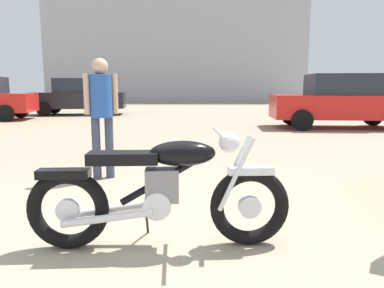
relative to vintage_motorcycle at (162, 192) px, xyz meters
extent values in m
plane|color=gray|center=(-0.17, 0.07, -0.45)|extent=(80.00, 80.00, 0.00)
torus|color=black|center=(0.70, 0.02, -0.13)|extent=(0.64, 0.13, 0.64)
cylinder|color=silver|center=(0.70, 0.02, -0.13)|extent=(0.18, 0.09, 0.18)
torus|color=black|center=(-0.74, -0.03, -0.13)|extent=(0.64, 0.13, 0.64)
cylinder|color=silver|center=(-0.74, -0.03, -0.13)|extent=(0.18, 0.09, 0.18)
cube|color=silver|center=(0.70, 0.02, 0.17)|extent=(0.36, 0.14, 0.06)
cube|color=black|center=(-0.76, -0.03, 0.16)|extent=(0.40, 0.14, 0.07)
cylinder|color=silver|center=(0.57, 0.09, 0.15)|extent=(0.29, 0.05, 0.58)
cylinder|color=silver|center=(0.58, -0.06, 0.15)|extent=(0.29, 0.05, 0.58)
sphere|color=silver|center=(0.53, 0.02, 0.40)|extent=(0.17, 0.17, 0.17)
cylinder|color=silver|center=(0.45, 0.02, 0.47)|extent=(0.05, 0.62, 0.03)
cylinder|color=black|center=(0.05, 0.00, 0.13)|extent=(0.76, 0.08, 0.47)
ellipsoid|color=black|center=(0.16, 0.01, 0.31)|extent=(0.53, 0.24, 0.20)
cube|color=black|center=(-0.30, -0.01, 0.28)|extent=(0.55, 0.22, 0.09)
cube|color=slate|center=(0.00, 0.00, 0.06)|extent=(0.27, 0.19, 0.26)
cylinder|color=silver|center=(-0.04, 0.00, -0.09)|extent=(0.23, 0.21, 0.22)
cylinder|color=silver|center=(-0.42, 0.09, -0.17)|extent=(0.70, 0.08, 0.14)
cylinder|color=silver|center=(-0.41, -0.11, -0.17)|extent=(0.70, 0.08, 0.14)
cylinder|color=black|center=(-0.14, 0.17, -0.29)|extent=(0.03, 0.24, 0.33)
cylinder|color=#383D51|center=(-0.89, 2.27, -0.02)|extent=(0.12, 0.12, 0.86)
cylinder|color=#383D51|center=(-1.05, 2.20, -0.02)|extent=(0.12, 0.12, 0.86)
cylinder|color=#234C93|center=(-0.97, 2.23, 0.70)|extent=(0.30, 0.30, 0.58)
cylinder|color=tan|center=(-0.79, 2.30, 0.73)|extent=(0.08, 0.08, 0.55)
cylinder|color=tan|center=(-1.15, 2.17, 0.73)|extent=(0.08, 0.08, 0.55)
sphere|color=tan|center=(-0.97, 2.23, 1.10)|extent=(0.22, 0.22, 0.22)
cylinder|color=black|center=(-6.51, 10.76, -0.14)|extent=(0.64, 0.27, 0.62)
cylinder|color=black|center=(-6.71, 12.47, -0.14)|extent=(0.64, 0.27, 0.62)
cylinder|color=black|center=(3.60, 7.77, -0.14)|extent=(0.64, 0.26, 0.62)
cylinder|color=black|center=(3.75, 9.48, -0.14)|extent=(0.64, 0.26, 0.62)
cylinder|color=black|center=(6.44, 9.24, -0.14)|extent=(0.64, 0.26, 0.62)
cube|color=red|center=(5.02, 8.50, 0.22)|extent=(4.34, 2.09, 0.72)
cube|color=#232833|center=(5.02, 8.50, 0.90)|extent=(2.13, 1.74, 0.64)
cylinder|color=black|center=(-3.53, 15.24, -0.14)|extent=(0.64, 0.25, 0.62)
cylinder|color=black|center=(-3.37, 13.53, -0.14)|extent=(0.64, 0.25, 0.62)
cylinder|color=black|center=(-6.21, 15.00, -0.14)|extent=(0.64, 0.25, 0.62)
cylinder|color=black|center=(-6.06, 13.29, -0.14)|extent=(0.64, 0.25, 0.62)
cube|color=black|center=(-4.79, 14.26, 0.22)|extent=(4.34, 2.09, 0.72)
cube|color=#232833|center=(-4.79, 14.26, 0.90)|extent=(2.13, 1.73, 0.64)
cube|color=#9EA0A8|center=(-0.59, 32.03, 4.07)|extent=(22.09, 9.49, 9.05)
camera|label=1|loc=(0.19, -2.77, 0.82)|focal=33.90mm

